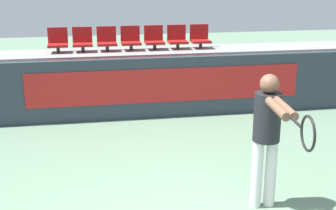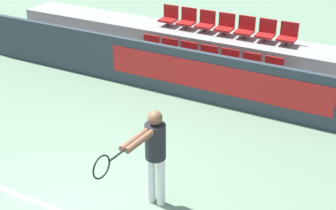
# 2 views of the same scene
# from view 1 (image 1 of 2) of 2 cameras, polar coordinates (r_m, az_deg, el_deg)

# --- Properties ---
(barrier_wall) EXTENTS (11.89, 0.14, 1.12)m
(barrier_wall) POSITION_cam_1_polar(r_m,az_deg,el_deg) (8.49, -3.24, 2.02)
(barrier_wall) COLOR #2D3842
(barrier_wall) RESTS_ON ground
(bleacher_tier_front) EXTENTS (11.49, 1.02, 0.48)m
(bleacher_tier_front) POSITION_cam_1_polar(r_m,az_deg,el_deg) (9.14, -3.74, 1.00)
(bleacher_tier_front) COLOR gray
(bleacher_tier_front) RESTS_ON ground
(bleacher_tier_middle) EXTENTS (11.49, 1.02, 0.97)m
(bleacher_tier_middle) POSITION_cam_1_polar(r_m,az_deg,el_deg) (10.06, -4.41, 3.89)
(bleacher_tier_middle) COLOR gray
(bleacher_tier_middle) RESTS_ON ground
(stadium_chair_0) EXTENTS (0.41, 0.37, 0.50)m
(stadium_chair_0) POSITION_cam_1_polar(r_m,az_deg,el_deg) (9.11, -13.38, 3.53)
(stadium_chair_0) COLOR #333333
(stadium_chair_0) RESTS_ON bleacher_tier_front
(stadium_chair_1) EXTENTS (0.41, 0.37, 0.50)m
(stadium_chair_1) POSITION_cam_1_polar(r_m,az_deg,el_deg) (9.09, -10.21, 3.70)
(stadium_chair_1) COLOR #333333
(stadium_chair_1) RESTS_ON bleacher_tier_front
(stadium_chair_2) EXTENTS (0.41, 0.37, 0.50)m
(stadium_chair_2) POSITION_cam_1_polar(r_m,az_deg,el_deg) (9.10, -7.03, 3.85)
(stadium_chair_2) COLOR #333333
(stadium_chair_2) RESTS_ON bleacher_tier_front
(stadium_chair_3) EXTENTS (0.41, 0.37, 0.50)m
(stadium_chair_3) POSITION_cam_1_polar(r_m,az_deg,el_deg) (9.14, -3.87, 4.00)
(stadium_chair_3) COLOR #333333
(stadium_chair_3) RESTS_ON bleacher_tier_front
(stadium_chair_4) EXTENTS (0.41, 0.37, 0.50)m
(stadium_chair_4) POSITION_cam_1_polar(r_m,az_deg,el_deg) (9.20, -0.75, 4.13)
(stadium_chair_4) COLOR #333333
(stadium_chair_4) RESTS_ON bleacher_tier_front
(stadium_chair_5) EXTENTS (0.41, 0.37, 0.50)m
(stadium_chair_5) POSITION_cam_1_polar(r_m,az_deg,el_deg) (9.29, 2.33, 4.24)
(stadium_chair_5) COLOR #333333
(stadium_chair_5) RESTS_ON bleacher_tier_front
(stadium_chair_6) EXTENTS (0.41, 0.37, 0.50)m
(stadium_chair_6) POSITION_cam_1_polar(r_m,az_deg,el_deg) (9.41, 5.33, 4.34)
(stadium_chair_6) COLOR #333333
(stadium_chair_6) RESTS_ON bleacher_tier_front
(stadium_chair_7) EXTENTS (0.41, 0.37, 0.50)m
(stadium_chair_7) POSITION_cam_1_polar(r_m,az_deg,el_deg) (10.01, -13.28, 7.55)
(stadium_chair_7) COLOR #333333
(stadium_chair_7) RESTS_ON bleacher_tier_middle
(stadium_chair_8) EXTENTS (0.41, 0.37, 0.50)m
(stadium_chair_8) POSITION_cam_1_polar(r_m,az_deg,el_deg) (10.00, -10.38, 7.70)
(stadium_chair_8) COLOR #333333
(stadium_chair_8) RESTS_ON bleacher_tier_middle
(stadium_chair_9) EXTENTS (0.41, 0.37, 0.50)m
(stadium_chair_9) POSITION_cam_1_polar(r_m,az_deg,el_deg) (10.01, -7.47, 7.84)
(stadium_chair_9) COLOR #333333
(stadium_chair_9) RESTS_ON bleacher_tier_middle
(stadium_chair_10) EXTENTS (0.41, 0.37, 0.50)m
(stadium_chair_10) POSITION_cam_1_polar(r_m,az_deg,el_deg) (10.04, -4.57, 7.96)
(stadium_chair_10) COLOR #333333
(stadium_chair_10) RESTS_ON bleacher_tier_middle
(stadium_chair_11) EXTENTS (0.41, 0.37, 0.50)m
(stadium_chair_11) POSITION_cam_1_polar(r_m,az_deg,el_deg) (10.10, -1.70, 8.06)
(stadium_chair_11) COLOR #333333
(stadium_chair_11) RESTS_ON bleacher_tier_middle
(stadium_chair_12) EXTENTS (0.41, 0.37, 0.50)m
(stadium_chair_12) POSITION_cam_1_polar(r_m,az_deg,el_deg) (10.18, 1.13, 8.14)
(stadium_chair_12) COLOR #333333
(stadium_chair_12) RESTS_ON bleacher_tier_middle
(stadium_chair_13) EXTENTS (0.41, 0.37, 0.50)m
(stadium_chair_13) POSITION_cam_1_polar(r_m,az_deg,el_deg) (10.29, 3.92, 8.20)
(stadium_chair_13) COLOR #333333
(stadium_chair_13) RESTS_ON bleacher_tier_middle
(tennis_player) EXTENTS (0.31, 1.47, 1.59)m
(tennis_player) POSITION_cam_1_polar(r_m,az_deg,el_deg) (5.29, 12.15, -2.97)
(tennis_player) COLOR silver
(tennis_player) RESTS_ON ground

